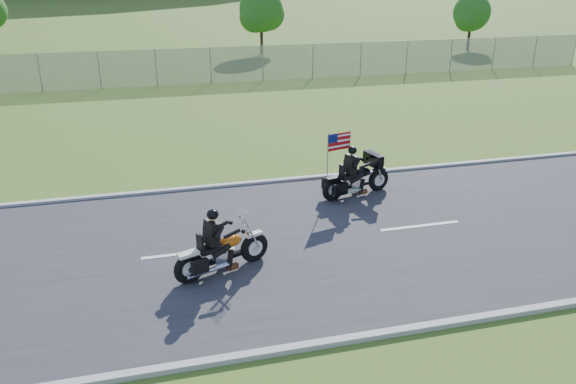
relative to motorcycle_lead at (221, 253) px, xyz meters
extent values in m
plane|color=#3A571B|center=(1.34, 1.01, -0.51)|extent=(420.00, 420.00, 0.00)
cube|color=#28282B|center=(1.34, 1.01, -0.49)|extent=(120.00, 8.00, 0.04)
cube|color=#9E9B93|center=(1.34, 5.06, -0.46)|extent=(120.00, 0.18, 0.12)
cube|color=#9E9B93|center=(1.34, -3.04, -0.46)|extent=(120.00, 0.18, 0.12)
cube|color=gray|center=(-3.66, 21.01, 0.49)|extent=(60.00, 0.03, 2.00)
cylinder|color=#382316|center=(7.34, 31.01, 0.75)|extent=(0.22, 0.22, 2.52)
sphere|color=#165518|center=(7.34, 31.01, 2.64)|extent=(3.20, 3.20, 3.20)
sphere|color=#165518|center=(7.98, 31.49, 2.28)|extent=(2.40, 2.40, 2.40)
sphere|color=#165518|center=(6.78, 30.61, 2.19)|extent=(2.24, 2.24, 2.24)
cylinder|color=#382316|center=(23.34, 29.01, 0.61)|extent=(0.22, 0.22, 2.24)
sphere|color=#165518|center=(23.34, 29.01, 2.29)|extent=(2.80, 2.80, 2.80)
sphere|color=#165518|center=(23.90, 29.43, 1.97)|extent=(2.10, 2.10, 2.10)
sphere|color=#165518|center=(22.85, 28.66, 1.89)|extent=(1.96, 1.96, 1.96)
torus|color=black|center=(0.80, 0.31, -0.14)|extent=(0.73, 0.42, 0.72)
torus|color=black|center=(-0.73, -0.29, -0.14)|extent=(0.73, 0.42, 0.72)
ellipsoid|color=#CE5E0F|center=(0.23, 0.09, 0.21)|extent=(0.62, 0.49, 0.27)
cube|color=black|center=(-0.23, -0.09, 0.17)|extent=(0.60, 0.46, 0.12)
cube|color=black|center=(-0.19, -0.07, 0.55)|extent=(0.36, 0.45, 0.53)
sphere|color=black|center=(-0.14, -0.06, 0.97)|extent=(0.34, 0.34, 0.26)
cube|color=silver|center=(0.60, 0.23, 0.68)|extent=(0.20, 0.43, 0.39)
torus|color=black|center=(5.25, 3.64, -0.14)|extent=(0.73, 0.34, 0.71)
torus|color=black|center=(3.68, 3.23, -0.14)|extent=(0.73, 0.34, 0.71)
ellipsoid|color=black|center=(4.67, 3.49, 0.20)|extent=(0.59, 0.43, 0.27)
cube|color=black|center=(4.19, 3.36, 0.16)|extent=(0.58, 0.41, 0.11)
cube|color=black|center=(4.24, 3.37, 0.54)|extent=(0.32, 0.43, 0.52)
sphere|color=black|center=(4.28, 3.39, 0.95)|extent=(0.31, 0.31, 0.26)
cube|color=black|center=(5.02, 3.58, 0.54)|extent=(0.39, 0.79, 0.38)
cube|color=#B70C11|center=(3.91, 3.49, 1.21)|extent=(0.74, 0.21, 0.50)
camera|label=1|loc=(-1.24, -10.95, 5.96)|focal=35.00mm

